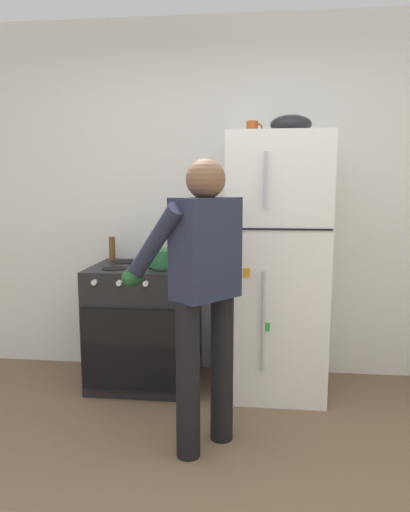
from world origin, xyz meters
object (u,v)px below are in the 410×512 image
at_px(person_cook, 201,280).
at_px(mixing_bowl, 291,125).
at_px(refrigerator, 276,266).
at_px(pepper_mill, 112,249).
at_px(stove_range, 145,325).
at_px(coffee_mug, 253,128).
at_px(red_pot, 164,258).

xyz_separation_m(person_cook, mixing_bowl, (0.51, 0.83, 0.91)).
xyz_separation_m(refrigerator, pepper_mill, (-1.25, 0.20, 0.08)).
bearing_deg(stove_range, mixing_bowl, 0.58).
height_order(refrigerator, person_cook, refrigerator).
bearing_deg(person_cook, stove_range, 122.29).
distance_m(coffee_mug, mixing_bowl, 0.26).
height_order(stove_range, pepper_mill, pepper_mill).
relative_size(person_cook, coffee_mug, 14.28).
relative_size(refrigerator, person_cook, 1.13).
height_order(stove_range, mixing_bowl, mixing_bowl).
height_order(refrigerator, pepper_mill, refrigerator).
bearing_deg(refrigerator, red_pot, -176.38).
bearing_deg(mixing_bowl, coffee_mug, 169.01).
bearing_deg(red_pot, person_cook, -65.38).
distance_m(red_pot, mixing_bowl, 1.26).
bearing_deg(mixing_bowl, refrigerator, -179.79).
bearing_deg(pepper_mill, refrigerator, -9.13).
height_order(coffee_mug, pepper_mill, coffee_mug).
bearing_deg(red_pot, coffee_mug, 9.33).
relative_size(refrigerator, stove_range, 2.03).
bearing_deg(refrigerator, mixing_bowl, 0.21).
bearing_deg(mixing_bowl, pepper_mill, 171.42).
height_order(person_cook, coffee_mug, coffee_mug).
xyz_separation_m(stove_range, pepper_mill, (-0.30, 0.21, 0.54)).
bearing_deg(stove_range, person_cook, -57.71).
bearing_deg(red_pot, refrigerator, 3.62).
distance_m(pepper_mill, mixing_bowl, 1.61).
distance_m(refrigerator, pepper_mill, 1.26).
xyz_separation_m(stove_range, coffee_mug, (0.77, 0.06, 1.41)).
xyz_separation_m(red_pot, pepper_mill, (-0.46, 0.25, 0.03)).
bearing_deg(stove_range, coffee_mug, 4.49).
height_order(stove_range, person_cook, person_cook).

